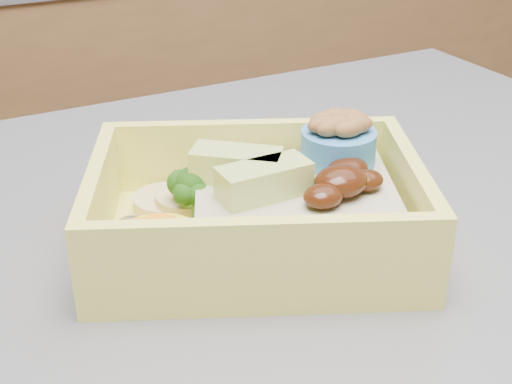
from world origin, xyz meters
name	(u,v)px	position (x,y,z in m)	size (l,w,h in m)	color
bento_box	(267,208)	(0.22, 0.01, 0.95)	(0.25, 0.22, 0.08)	#F1EB63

